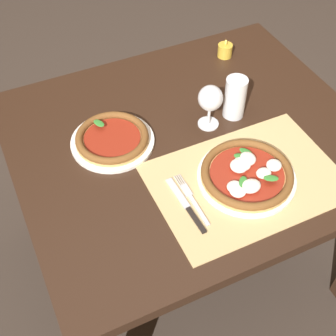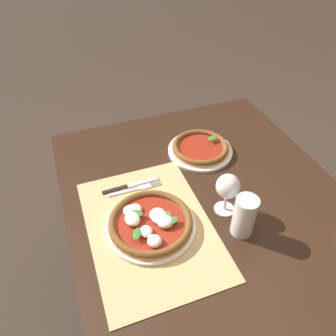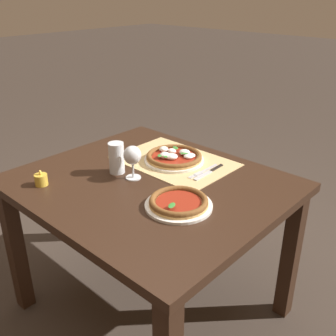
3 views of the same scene
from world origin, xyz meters
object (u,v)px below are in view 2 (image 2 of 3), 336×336
at_px(pint_glass, 244,217).
at_px(fork, 136,189).
at_px(pizza_far, 200,148).
at_px(pizza_near, 151,223).
at_px(wine_glass, 228,188).
at_px(knife, 131,185).

height_order(pint_glass, fork, pint_glass).
distance_m(pizza_far, fork, 0.34).
height_order(pizza_near, fork, pizza_near).
relative_size(wine_glass, knife, 0.72).
height_order(pizza_near, wine_glass, wine_glass).
bearing_deg(fork, wine_glass, 53.15).
bearing_deg(pizza_far, wine_glass, -9.47).
bearing_deg(fork, pizza_near, -0.24).
height_order(pizza_near, pizza_far, pizza_near).
height_order(wine_glass, knife, wine_glass).
height_order(pizza_far, knife, pizza_far).
xyz_separation_m(pizza_far, pint_glass, (0.42, -0.04, 0.05)).
xyz_separation_m(pint_glass, knife, (-0.32, -0.28, -0.06)).
relative_size(pizza_far, knife, 1.24).
bearing_deg(pizza_far, pizza_near, -45.89).
bearing_deg(wine_glass, pizza_far, 170.53).
bearing_deg(wine_glass, pizza_near, -92.96).
relative_size(pizza_far, wine_glass, 1.73).
xyz_separation_m(fork, knife, (-0.03, -0.01, 0.00)).
relative_size(wine_glass, fork, 0.77).
relative_size(pizza_near, knife, 1.37).
xyz_separation_m(pizza_near, pint_glass, (0.11, 0.27, 0.05)).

